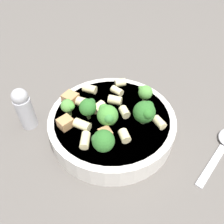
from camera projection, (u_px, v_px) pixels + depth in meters
The scene contains 23 objects.
ground_plane at pixel (112, 131), 0.42m from camera, with size 2.00×2.00×0.00m, color #5B5651.
pasta_bowl at pixel (112, 122), 0.40m from camera, with size 0.23×0.23×0.04m.
broccoli_floret_0 at pixel (68, 106), 0.38m from camera, with size 0.03×0.02×0.03m.
broccoli_floret_1 at pixel (145, 112), 0.36m from camera, with size 0.04×0.04×0.04m.
broccoli_floret_2 at pixel (107, 115), 0.36m from camera, with size 0.04×0.04×0.04m.
broccoli_floret_3 at pixel (88, 107), 0.37m from camera, with size 0.03×0.03×0.04m.
broccoli_floret_4 at pixel (103, 141), 0.32m from camera, with size 0.04×0.03×0.04m.
broccoli_floret_5 at pixel (145, 92), 0.40m from camera, with size 0.03×0.03×0.04m.
rigatoni_0 at pixel (159, 122), 0.37m from camera, with size 0.01×0.01×0.02m, color beige.
rigatoni_1 at pixel (117, 91), 0.43m from camera, with size 0.01×0.01×0.02m, color beige.
rigatoni_2 at pixel (124, 111), 0.39m from camera, with size 0.02×0.02×0.02m, color beige.
rigatoni_3 at pixel (82, 125), 0.37m from camera, with size 0.02×0.02×0.03m, color beige.
rigatoni_4 at pixel (124, 136), 0.35m from camera, with size 0.02×0.02×0.02m, color beige.
rigatoni_5 at pixel (84, 103), 0.40m from camera, with size 0.02×0.02×0.03m, color beige.
rigatoni_6 at pixel (99, 107), 0.40m from camera, with size 0.02×0.02×0.02m, color beige.
rigatoni_7 at pixel (115, 100), 0.41m from camera, with size 0.02×0.02×0.02m, color beige.
rigatoni_8 at pixel (90, 89), 0.43m from camera, with size 0.02×0.02×0.03m, color beige.
rigatoni_9 at pixel (120, 83), 0.45m from camera, with size 0.02×0.02×0.02m, color beige.
rigatoni_10 at pixel (85, 140), 0.34m from camera, with size 0.01×0.01×0.03m, color beige.
chicken_chunk_0 at pixel (105, 134), 0.35m from camera, with size 0.02×0.02×0.01m, color #A87A4C.
chicken_chunk_1 at pixel (71, 98), 0.41m from camera, with size 0.03×0.02×0.02m, color tan.
chicken_chunk_2 at pixel (65, 123), 0.37m from camera, with size 0.02×0.02×0.02m, color tan.
pepper_shaker at pixel (24, 108), 0.40m from camera, with size 0.03×0.03×0.09m.
Camera 1 is at (0.03, 0.27, 0.32)m, focal length 35.00 mm.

